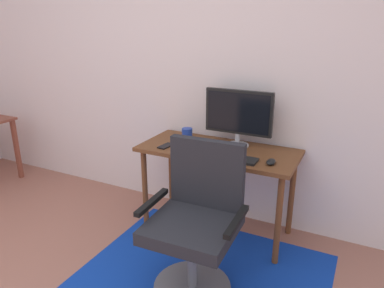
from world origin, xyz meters
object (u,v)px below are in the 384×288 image
(keyboard, at_px, (227,157))
(computer_mouse, at_px, (271,162))
(desk, at_px, (218,160))
(cell_phone, at_px, (166,146))
(monitor, at_px, (238,114))
(coffee_cup, at_px, (187,133))
(office_chair, at_px, (196,229))

(keyboard, xyz_separation_m, computer_mouse, (0.31, 0.03, 0.01))
(computer_mouse, bearing_deg, desk, 163.85)
(desk, height_order, computer_mouse, computer_mouse)
(cell_phone, bearing_deg, monitor, 35.72)
(desk, height_order, coffee_cup, coffee_cup)
(desk, height_order, office_chair, office_chair)
(office_chair, bearing_deg, monitor, 90.59)
(coffee_cup, height_order, cell_phone, coffee_cup)
(computer_mouse, bearing_deg, coffee_cup, 161.74)
(coffee_cup, relative_size, cell_phone, 0.63)
(keyboard, relative_size, cell_phone, 3.07)
(cell_phone, bearing_deg, keyboard, 4.31)
(computer_mouse, bearing_deg, cell_phone, -179.51)
(monitor, height_order, keyboard, monitor)
(desk, relative_size, cell_phone, 8.67)
(coffee_cup, xyz_separation_m, cell_phone, (-0.05, -0.26, -0.04))
(coffee_cup, distance_m, office_chair, 1.00)
(computer_mouse, bearing_deg, keyboard, -174.06)
(monitor, xyz_separation_m, office_chair, (0.04, -0.82, -0.54))
(desk, bearing_deg, monitor, 51.59)
(monitor, distance_m, computer_mouse, 0.49)
(office_chair, bearing_deg, keyboard, 88.58)
(cell_phone, bearing_deg, desk, 26.39)
(monitor, xyz_separation_m, keyboard, (0.03, -0.29, -0.25))
(coffee_cup, bearing_deg, monitor, 0.69)
(monitor, bearing_deg, desk, -128.41)
(keyboard, bearing_deg, cell_phone, 177.31)
(desk, bearing_deg, coffee_cup, 159.00)
(monitor, height_order, coffee_cup, monitor)
(computer_mouse, distance_m, coffee_cup, 0.82)
(office_chair, bearing_deg, coffee_cup, 118.47)
(computer_mouse, xyz_separation_m, office_chair, (-0.30, -0.55, -0.30))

